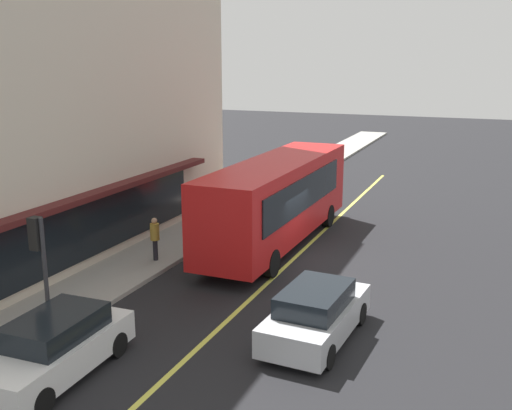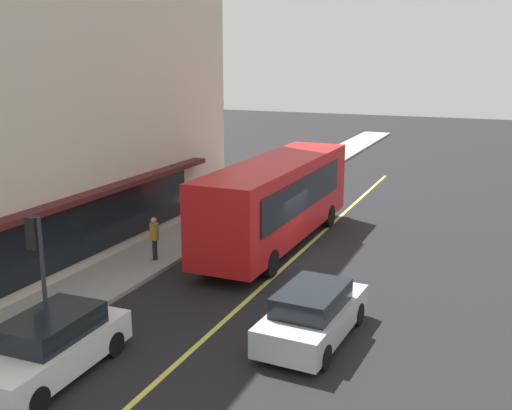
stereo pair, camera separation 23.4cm
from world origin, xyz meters
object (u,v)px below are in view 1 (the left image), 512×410
car_white (54,348)px  pedestrian_near_storefront (155,235)px  pedestrian_by_curb (279,171)px  car_silver (316,314)px  pedestrian_mid_block (231,181)px  bus (278,198)px  traffic_light (38,247)px

car_white → pedestrian_near_storefront: (7.92, 2.07, 0.38)m
car_white → pedestrian_near_storefront: pedestrian_near_storefront is taller
car_white → pedestrian_by_curb: size_ratio=2.58×
car_silver → pedestrian_mid_block: (13.21, 8.57, 0.52)m
car_silver → bus: bearing=27.3°
traffic_light → pedestrian_by_curb: (19.68, 0.32, -1.38)m
car_white → pedestrian_by_curb: bearing=5.7°
traffic_light → pedestrian_by_curb: size_ratio=1.91×
car_silver → car_white: bearing=129.1°
traffic_light → pedestrian_by_curb: bearing=0.9°
pedestrian_near_storefront → pedestrian_by_curb: 13.48m
car_silver → pedestrian_near_storefront: bearing=63.3°
car_white → pedestrian_near_storefront: bearing=14.6°
car_silver → pedestrian_by_curb: size_ratio=2.62×
traffic_light → car_white: bearing=-133.5°
bus → pedestrian_near_storefront: size_ratio=6.87×
car_silver → pedestrian_by_curb: bearing=23.2°
pedestrian_mid_block → pedestrian_by_curb: size_ratio=1.09×
car_silver → pedestrian_mid_block: bearing=33.0°
traffic_light → car_silver: traffic_light is taller
pedestrian_by_curb → bus: bearing=-160.2°
traffic_light → car_white: size_ratio=0.74×
bus → car_silver: bearing=-152.7°
car_silver → pedestrian_mid_block: 15.76m
pedestrian_near_storefront → pedestrian_by_curb: pedestrian_by_curb is taller
car_white → pedestrian_by_curb: pedestrian_by_curb is taller
car_white → pedestrian_by_curb: (21.41, 2.13, 0.41)m
car_white → car_silver: bearing=-50.9°
pedestrian_mid_block → pedestrian_by_curb: pedestrian_mid_block is taller
car_white → pedestrian_mid_block: size_ratio=2.36×
car_white → pedestrian_near_storefront: size_ratio=2.67×
pedestrian_near_storefront → car_white: bearing=-165.4°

